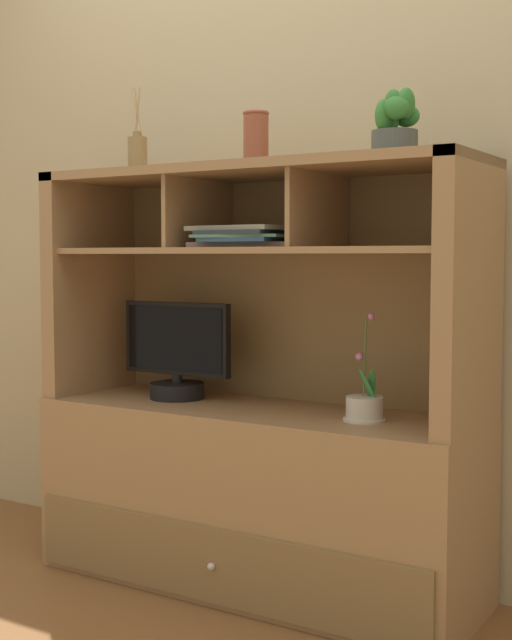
# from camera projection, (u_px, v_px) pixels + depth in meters

# --- Properties ---
(floor_plane) EXTENTS (6.00, 6.00, 0.02)m
(floor_plane) POSITION_uv_depth(u_px,v_px,m) (256.00, 587.00, 2.90)
(floor_plane) COLOR brown
(floor_plane) RESTS_ON ground
(back_wall) EXTENTS (6.00, 0.02, 2.80)m
(back_wall) POSITION_uv_depth(u_px,v_px,m) (297.00, 164.00, 3.02)
(back_wall) COLOR tan
(back_wall) RESTS_ON ground
(media_console) EXTENTS (1.47, 0.51, 1.37)m
(media_console) POSITION_uv_depth(u_px,v_px,m) (257.00, 452.00, 2.87)
(media_console) COLOR #9B7750
(media_console) RESTS_ON ground
(tv_monitor) EXTENTS (0.43, 0.19, 0.33)m
(tv_monitor) POSITION_uv_depth(u_px,v_px,m) (177.00, 357.00, 3.02)
(tv_monitor) COLOR black
(tv_monitor) RESTS_ON media_console
(potted_orchid) EXTENTS (0.13, 0.13, 0.32)m
(potted_orchid) POSITION_uv_depth(u_px,v_px,m) (365.00, 407.00, 2.62)
(potted_orchid) COLOR silver
(potted_orchid) RESTS_ON media_console
(magazine_stack_left) EXTENTS (0.36, 0.34, 0.07)m
(magazine_stack_left) POSITION_uv_depth(u_px,v_px,m) (250.00, 236.00, 2.80)
(magazine_stack_left) COLOR gray
(magazine_stack_left) RESTS_ON media_console
(diffuser_bottle) EXTENTS (0.07, 0.07, 0.29)m
(diffuser_bottle) POSITION_uv_depth(u_px,v_px,m) (137.00, 154.00, 3.04)
(diffuser_bottle) COLOR olive
(diffuser_bottle) RESTS_ON media_console
(potted_succulent) EXTENTS (0.15, 0.15, 0.20)m
(potted_succulent) POSITION_uv_depth(u_px,v_px,m) (395.00, 128.00, 2.52)
(potted_succulent) COLOR #474F4C
(potted_succulent) RESTS_ON media_console
(ceramic_vase) EXTENTS (0.09, 0.09, 0.17)m
(ceramic_vase) POSITION_uv_depth(u_px,v_px,m) (257.00, 139.00, 2.79)
(ceramic_vase) COLOR brown
(ceramic_vase) RESTS_ON media_console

